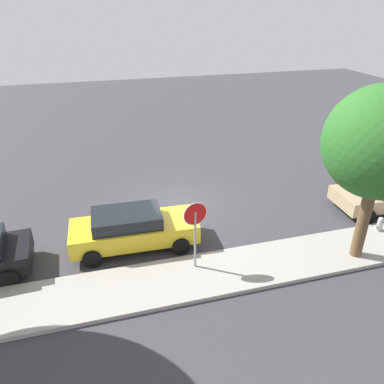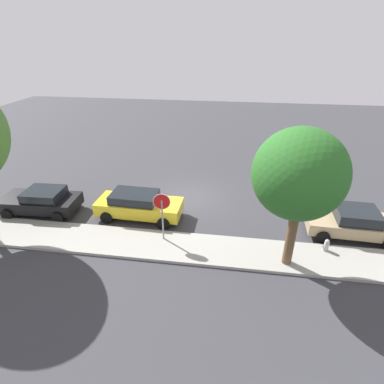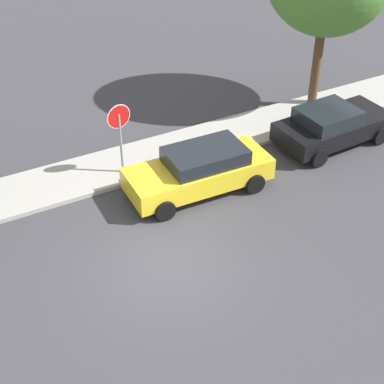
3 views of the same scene
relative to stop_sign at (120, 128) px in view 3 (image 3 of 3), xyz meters
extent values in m
plane|color=#38383D|center=(-0.58, -4.52, -1.77)|extent=(60.00, 60.00, 0.00)
cube|color=#9E9B93|center=(-0.58, 0.46, -1.70)|extent=(32.00, 2.18, 0.14)
cylinder|color=gray|center=(0.00, 0.00, -0.65)|extent=(0.08, 0.08, 2.24)
cylinder|color=white|center=(0.00, 0.00, 0.40)|extent=(0.79, 0.11, 0.80)
cylinder|color=red|center=(0.00, 0.00, 0.40)|extent=(0.74, 0.11, 0.74)
cube|color=yellow|center=(1.74, -1.91, -1.12)|extent=(4.56, 1.88, 0.68)
cube|color=black|center=(1.97, -1.91, -0.55)|extent=(2.46, 1.60, 0.46)
cylinder|color=black|center=(0.18, -2.72, -1.45)|extent=(0.65, 0.24, 0.64)
cylinder|color=black|center=(0.24, -0.99, -1.45)|extent=(0.65, 0.24, 0.64)
cylinder|color=black|center=(3.24, -2.82, -1.45)|extent=(0.65, 0.24, 0.64)
cylinder|color=black|center=(3.30, -1.10, -1.45)|extent=(0.65, 0.24, 0.64)
cube|color=black|center=(7.28, -1.61, -1.14)|extent=(4.20, 2.02, 0.64)
cube|color=black|center=(6.95, -1.62, -0.60)|extent=(2.01, 1.70, 0.45)
cylinder|color=black|center=(8.64, -0.63, -1.45)|extent=(0.65, 0.25, 0.64)
cylinder|color=black|center=(8.72, -2.47, -1.45)|extent=(0.65, 0.25, 0.64)
cylinder|color=black|center=(5.84, -0.75, -1.45)|extent=(0.65, 0.25, 0.64)
cylinder|color=black|center=(5.92, -2.59, -1.45)|extent=(0.65, 0.25, 0.64)
cylinder|color=#513823|center=(8.40, 0.96, 0.00)|extent=(0.35, 0.35, 3.53)
camera|label=1|loc=(2.80, 9.60, 6.32)|focal=35.00mm
camera|label=2|loc=(-3.02, 11.33, 7.02)|focal=28.00mm
camera|label=3|loc=(-5.57, -15.01, 9.06)|focal=55.00mm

